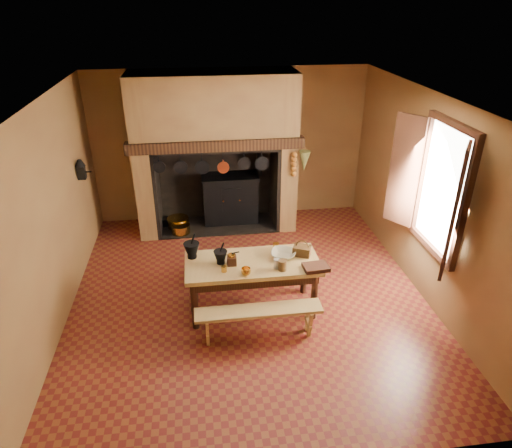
{
  "coord_description": "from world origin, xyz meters",
  "views": [
    {
      "loc": [
        -0.62,
        -5.42,
        3.95
      ],
      "look_at": [
        0.15,
        0.3,
        1.0
      ],
      "focal_mm": 32.0,
      "sensor_mm": 36.0,
      "label": 1
    }
  ],
  "objects_px": {
    "work_table": "(252,269)",
    "iron_range": "(231,198)",
    "wicker_basket": "(302,250)",
    "coffee_grinder": "(232,260)",
    "mixing_bowl": "(283,254)",
    "bench_front": "(259,317)"
  },
  "relations": [
    {
      "from": "coffee_grinder",
      "to": "mixing_bowl",
      "type": "xyz_separation_m",
      "value": [
        0.71,
        0.1,
        -0.03
      ]
    },
    {
      "from": "iron_range",
      "to": "wicker_basket",
      "type": "relative_size",
      "value": 5.71
    },
    {
      "from": "bench_front",
      "to": "wicker_basket",
      "type": "height_order",
      "value": "wicker_basket"
    },
    {
      "from": "work_table",
      "to": "bench_front",
      "type": "relative_size",
      "value": 1.12
    },
    {
      "from": "coffee_grinder",
      "to": "iron_range",
      "type": "bearing_deg",
      "value": 86.89
    },
    {
      "from": "iron_range",
      "to": "wicker_basket",
      "type": "height_order",
      "value": "iron_range"
    },
    {
      "from": "coffee_grinder",
      "to": "wicker_basket",
      "type": "xyz_separation_m",
      "value": [
        0.96,
        0.12,
        0.0
      ]
    },
    {
      "from": "work_table",
      "to": "mixing_bowl",
      "type": "height_order",
      "value": "mixing_bowl"
    },
    {
      "from": "mixing_bowl",
      "to": "wicker_basket",
      "type": "distance_m",
      "value": 0.26
    },
    {
      "from": "work_table",
      "to": "mixing_bowl",
      "type": "xyz_separation_m",
      "value": [
        0.43,
        0.07,
        0.16
      ]
    },
    {
      "from": "iron_range",
      "to": "mixing_bowl",
      "type": "height_order",
      "value": "iron_range"
    },
    {
      "from": "iron_range",
      "to": "bench_front",
      "type": "bearing_deg",
      "value": -89.0
    },
    {
      "from": "mixing_bowl",
      "to": "coffee_grinder",
      "type": "bearing_deg",
      "value": -171.79
    },
    {
      "from": "bench_front",
      "to": "mixing_bowl",
      "type": "xyz_separation_m",
      "value": [
        0.43,
        0.67,
        0.47
      ]
    },
    {
      "from": "bench_front",
      "to": "mixing_bowl",
      "type": "distance_m",
      "value": 0.93
    },
    {
      "from": "iron_range",
      "to": "wicker_basket",
      "type": "bearing_deg",
      "value": -74.44
    },
    {
      "from": "bench_front",
      "to": "wicker_basket",
      "type": "relative_size",
      "value": 5.66
    },
    {
      "from": "work_table",
      "to": "coffee_grinder",
      "type": "bearing_deg",
      "value": -173.95
    },
    {
      "from": "mixing_bowl",
      "to": "bench_front",
      "type": "bearing_deg",
      "value": -122.57
    },
    {
      "from": "wicker_basket",
      "to": "coffee_grinder",
      "type": "bearing_deg",
      "value": -148.04
    },
    {
      "from": "work_table",
      "to": "iron_range",
      "type": "bearing_deg",
      "value": 91.22
    },
    {
      "from": "coffee_grinder",
      "to": "bench_front",
      "type": "bearing_deg",
      "value": -63.06
    }
  ]
}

